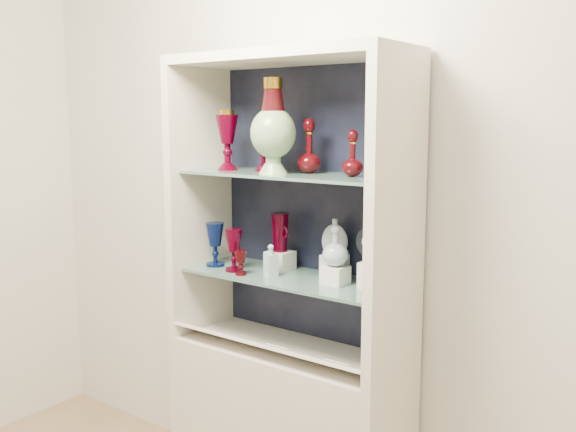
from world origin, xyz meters
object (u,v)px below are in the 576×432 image
Objects in this scene: ruby_decanter_a at (309,142)px; ruby_pitcher at (280,232)px; cobalt_goblet at (215,244)px; enamel_urn at (273,126)px; cameo_medallion at (372,244)px; clear_square_bottle at (271,260)px; clear_round_decanter at (336,247)px; ruby_goblet_tall at (234,250)px; pedestal_lamp_right at (264,144)px; lidded_bowl at (380,165)px; ruby_goblet_small at (241,263)px; pedestal_lamp_left at (227,140)px; ruby_decanter_b at (353,152)px; flat_flask at (335,236)px.

ruby_pitcher is at bearing 172.99° from ruby_decanter_a.
cobalt_goblet is at bearing -133.03° from ruby_pitcher.
enamel_urn is 0.60m from cameo_medallion.
clear_square_bottle is (0.04, -0.12, -0.10)m from ruby_pitcher.
enamel_urn is at bearing -166.73° from clear_round_decanter.
ruby_pitcher is 1.07× the size of clear_round_decanter.
clear_round_decanter is at bearing 9.17° from ruby_goblet_tall.
pedestal_lamp_right is 0.46m from ruby_goblet_tall.
cameo_medallion is at bearing -2.61° from ruby_decanter_a.
lidded_bowl is 0.73× the size of clear_square_bottle.
ruby_decanter_a is 0.56m from ruby_goblet_small.
cobalt_goblet is (-0.06, -0.02, -0.45)m from pedestal_lamp_left.
ruby_decanter_b is at bearing 12.57° from enamel_urn.
ruby_decanter_a is at bearing -163.01° from flat_flask.
clear_round_decanter is (0.37, -0.02, -0.39)m from pedestal_lamp_right.
enamel_urn reaches higher than pedestal_lamp_right.
ruby_pitcher is 0.25m from flat_flask.
enamel_urn is 0.46m from lidded_bowl.
pedestal_lamp_right is at bearing 141.45° from clear_square_bottle.
pedestal_lamp_right is at bearing 165.75° from cameo_medallion.
ruby_goblet_tall is 1.17× the size of clear_round_decanter.
flat_flask reaches higher than ruby_goblet_tall.
clear_round_decanter is (0.07, -0.10, -0.02)m from flat_flask.
cameo_medallion is at bearing 14.32° from ruby_goblet_small.
pedestal_lamp_left is at bearing -176.55° from clear_round_decanter.
lidded_bowl is 0.58m from ruby_pitcher.
clear_round_decanter is (0.27, 0.05, 0.08)m from clear_square_bottle.
pedestal_lamp_left is at bearing -176.43° from lidded_bowl.
ruby_goblet_tall is at bearing -176.17° from enamel_urn.
ruby_decanter_b is 0.52m from ruby_pitcher.
pedestal_lamp_left is 1.65× the size of flat_flask.
pedestal_lamp_right is 0.55m from lidded_bowl.
cameo_medallion is (0.73, 0.08, 0.08)m from cobalt_goblet.
enamel_urn is 0.53m from clear_round_decanter.
pedestal_lamp_right is 1.38× the size of ruby_pitcher.
ruby_decanter_a reaches higher than ruby_goblet_small.
ruby_pitcher is (0.14, 0.13, 0.07)m from ruby_goblet_tall.
cameo_medallion is (0.40, 0.09, -0.43)m from enamel_urn.
ruby_pitcher reaches higher than ruby_goblet_tall.
pedestal_lamp_right is 1.26× the size of ruby_goblet_tall.
enamel_urn is 2.27× the size of ruby_pitcher.
clear_round_decanter is at bearing 13.27° from enamel_urn.
cobalt_goblet is at bearing -164.15° from pedestal_lamp_left.
ruby_decanter_b is 1.13× the size of ruby_pitcher.
ruby_pitcher is at bearing 109.61° from clear_square_bottle.
flat_flask is at bearing 14.91° from pedestal_lamp_right.
clear_square_bottle is (0.18, 0.02, -0.02)m from ruby_goblet_tall.
pedestal_lamp_left is 2.58× the size of lidded_bowl.
ruby_decanter_b is (0.32, 0.07, -0.09)m from enamel_urn.
pedestal_lamp_left is 1.41× the size of ruby_goblet_tall.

